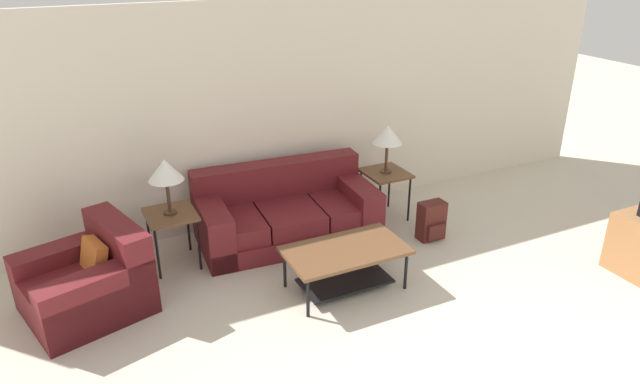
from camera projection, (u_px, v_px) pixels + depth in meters
wall_back at (296, 111)px, 6.74m from camera, size 9.08×0.06×2.60m
couch at (286, 214)px, 6.52m from camera, size 2.05×1.11×0.82m
armchair at (89, 282)px, 5.23m from camera, size 1.23×1.20×0.80m
coffee_table at (345, 259)px, 5.53m from camera, size 1.17×0.66×0.44m
side_table_left at (171, 219)px, 5.86m from camera, size 0.50×0.53×0.60m
side_table_right at (385, 177)px, 6.89m from camera, size 0.50×0.53×0.60m
table_lamp_left at (165, 171)px, 5.64m from camera, size 0.35×0.35×0.59m
table_lamp_right at (388, 135)px, 6.67m from camera, size 0.35×0.35×0.59m
backpack at (432, 221)px, 6.50m from camera, size 0.30×0.26×0.45m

